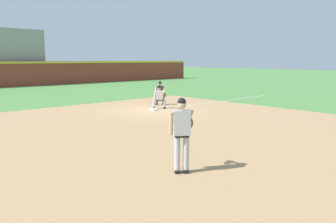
{
  "coord_description": "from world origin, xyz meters",
  "views": [
    {
      "loc": [
        -11.39,
        -13.69,
        2.75
      ],
      "look_at": [
        -4.17,
        -5.74,
        1.05
      ],
      "focal_mm": 35.0,
      "sensor_mm": 36.0,
      "label": 1
    }
  ],
  "objects_px": {
    "first_base_bag": "(154,110)",
    "first_baseman": "(159,96)",
    "pitcher": "(182,131)",
    "umpire": "(160,92)",
    "baseball": "(163,118)"
  },
  "relations": [
    {
      "from": "pitcher",
      "to": "umpire",
      "type": "relative_size",
      "value": 1.27
    },
    {
      "from": "pitcher",
      "to": "first_baseman",
      "type": "xyz_separation_m",
      "value": [
        6.52,
        8.4,
        -0.33
      ]
    },
    {
      "from": "baseball",
      "to": "umpire",
      "type": "relative_size",
      "value": 0.05
    },
    {
      "from": "pitcher",
      "to": "first_baseman",
      "type": "relative_size",
      "value": 1.39
    },
    {
      "from": "first_baseman",
      "to": "umpire",
      "type": "height_order",
      "value": "umpire"
    },
    {
      "from": "baseball",
      "to": "umpire",
      "type": "xyz_separation_m",
      "value": [
        3.03,
        3.69,
        0.76
      ]
    },
    {
      "from": "first_base_bag",
      "to": "first_baseman",
      "type": "bearing_deg",
      "value": 20.2
    },
    {
      "from": "first_baseman",
      "to": "pitcher",
      "type": "bearing_deg",
      "value": -127.81
    },
    {
      "from": "umpire",
      "to": "baseball",
      "type": "bearing_deg",
      "value": -129.36
    },
    {
      "from": "baseball",
      "to": "pitcher",
      "type": "height_order",
      "value": "pitcher"
    },
    {
      "from": "first_base_bag",
      "to": "umpire",
      "type": "distance_m",
      "value": 2.35
    },
    {
      "from": "first_base_bag",
      "to": "baseball",
      "type": "height_order",
      "value": "first_base_bag"
    },
    {
      "from": "first_base_bag",
      "to": "pitcher",
      "type": "relative_size",
      "value": 0.2
    },
    {
      "from": "first_base_bag",
      "to": "umpire",
      "type": "height_order",
      "value": "umpire"
    },
    {
      "from": "first_baseman",
      "to": "baseball",
      "type": "bearing_deg",
      "value": -128.09
    }
  ]
}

